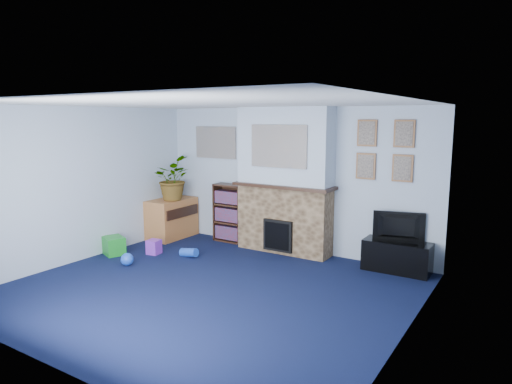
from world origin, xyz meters
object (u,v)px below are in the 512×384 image
Objects in this scene: bookshelf at (230,214)px; television at (399,227)px; sideboard at (172,219)px; tv_stand at (397,256)px.

television is at bearing -1.07° from bookshelf.
bookshelf is (-3.04, 0.06, -0.16)m from television.
television is at bearing 4.16° from sideboard.
bookshelf is (-3.04, 0.08, 0.28)m from tv_stand.
sideboard is (-1.09, -0.36, -0.15)m from bookshelf.
bookshelf is 1.16m from sideboard.
tv_stand is 1.02× the size of sideboard.
tv_stand is 3.05m from bookshelf.
television reaches higher than sideboard.
bookshelf is at bearing 178.56° from tv_stand.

